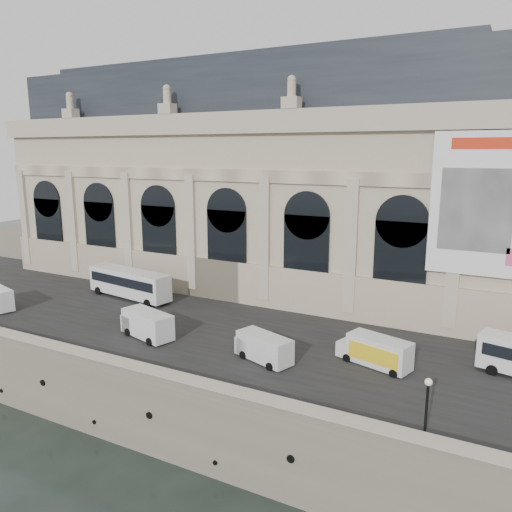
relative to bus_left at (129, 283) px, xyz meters
The scene contains 10 objects.
ground 24.43m from the bus_left, 48.72° to the right, with size 260.00×260.00×0.00m, color black.
quay 23.84m from the bus_left, 49.22° to the left, with size 160.00×70.00×6.00m, color gray.
street 15.72m from the bus_left, 12.40° to the right, with size 160.00×24.00×0.06m, color #2D2D2D.
parapet 22.68m from the bus_left, 47.72° to the right, with size 160.00×1.40×1.21m.
museum 20.14m from the bus_left, 55.61° to the left, with size 69.00×18.70×29.10m.
bus_left is the anchor object (origin of this frame).
van_b 13.76m from the bus_left, 42.03° to the right, with size 6.28×3.73×2.63m.
van_c 24.39m from the bus_left, 21.38° to the right, with size 5.70×3.62×2.38m.
box_truck 32.09m from the bus_left, ahead, with size 6.67×3.74×2.56m.
lamp_right 40.52m from the bus_left, 22.85° to the right, with size 0.46×0.46×4.52m.
Camera 1 is at (25.79, -27.44, 23.75)m, focal length 35.00 mm.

